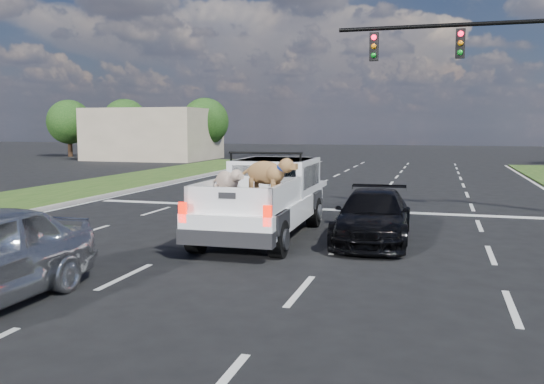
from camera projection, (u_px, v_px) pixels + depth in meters
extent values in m
plane|color=black|center=(209.00, 283.00, 10.71)|extent=(160.00, 160.00, 0.00)
cube|color=silver|center=(126.00, 220.00, 17.88)|extent=(0.12, 60.00, 0.01)
cube|color=silver|center=(232.00, 225.00, 16.92)|extent=(0.12, 60.00, 0.01)
cube|color=silver|center=(350.00, 232.00, 15.95)|extent=(0.12, 60.00, 0.01)
cube|color=silver|center=(484.00, 238.00, 14.98)|extent=(0.12, 60.00, 0.01)
cube|color=silver|center=(30.00, 215.00, 18.87)|extent=(0.15, 60.00, 0.01)
cube|color=silver|center=(318.00, 209.00, 20.25)|extent=(17.00, 0.45, 0.01)
cube|color=#A19A94|center=(23.00, 213.00, 18.93)|extent=(0.15, 60.00, 0.14)
cylinder|color=black|center=(477.00, 24.00, 18.60)|extent=(9.00, 0.14, 0.14)
cube|color=black|center=(460.00, 44.00, 18.81)|extent=(0.30, 0.18, 0.95)
sphere|color=#F80728|center=(461.00, 34.00, 18.67)|extent=(0.18, 0.18, 0.18)
cube|color=black|center=(374.00, 47.00, 19.59)|extent=(0.30, 0.18, 0.95)
sphere|color=#F80728|center=(374.00, 37.00, 19.45)|extent=(0.18, 0.18, 0.18)
cube|color=#BFAD92|center=(154.00, 134.00, 50.34)|extent=(10.00, 8.00, 4.40)
cylinder|color=#332114|center=(70.00, 145.00, 55.15)|extent=(0.44, 0.44, 2.16)
sphere|color=#133A0F|center=(69.00, 122.00, 54.89)|extent=(4.20, 4.20, 4.20)
cylinder|color=#332114|center=(126.00, 146.00, 53.49)|extent=(0.44, 0.44, 2.16)
sphere|color=#133A0F|center=(125.00, 122.00, 53.23)|extent=(4.20, 4.20, 4.20)
cylinder|color=#332114|center=(205.00, 147.00, 51.27)|extent=(0.44, 0.44, 2.16)
sphere|color=#133A0F|center=(205.00, 122.00, 51.02)|extent=(4.20, 4.20, 4.20)
cylinder|color=black|center=(197.00, 235.00, 13.26)|extent=(0.33, 0.86, 0.85)
cylinder|color=black|center=(278.00, 239.00, 12.76)|extent=(0.33, 0.86, 0.85)
cylinder|color=black|center=(250.00, 210.00, 17.23)|extent=(0.33, 0.86, 0.85)
cylinder|color=black|center=(314.00, 212.00, 16.73)|extent=(0.33, 0.86, 0.85)
cube|color=white|center=(262.00, 210.00, 15.01)|extent=(2.24, 5.97, 0.58)
cube|color=white|center=(276.00, 176.00, 16.26)|extent=(2.11, 2.61, 0.96)
cube|color=black|center=(264.00, 179.00, 15.04)|extent=(1.73, 0.07, 0.69)
cylinder|color=black|center=(265.00, 153.00, 15.11)|extent=(2.01, 0.10, 0.06)
cube|color=black|center=(247.00, 207.00, 13.72)|extent=(2.05, 2.89, 0.07)
cube|color=white|center=(210.00, 192.00, 13.93)|extent=(0.15, 2.85, 0.58)
cube|color=white|center=(286.00, 195.00, 13.44)|extent=(0.15, 2.85, 0.58)
cube|color=white|center=(228.00, 201.00, 12.36)|extent=(1.99, 0.13, 0.58)
cube|color=red|center=(183.00, 212.00, 12.41)|extent=(0.18, 0.07, 0.45)
cube|color=red|center=(268.00, 216.00, 11.92)|extent=(0.18, 0.07, 0.45)
cube|color=black|center=(226.00, 238.00, 12.30)|extent=(2.15, 0.38, 0.34)
imported|color=black|center=(373.00, 216.00, 14.53)|extent=(1.95, 4.51, 1.29)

